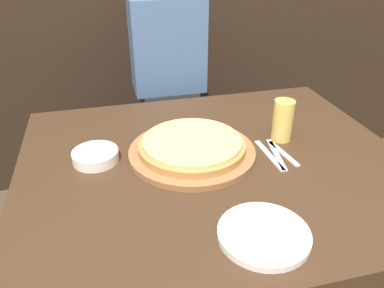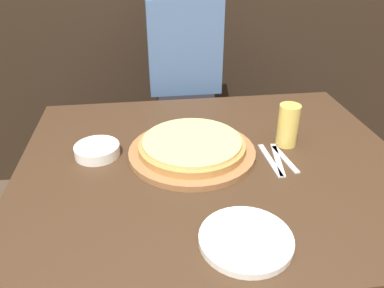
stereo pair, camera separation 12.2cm
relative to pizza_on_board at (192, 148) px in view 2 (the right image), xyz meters
name	(u,v)px [view 2 (the right image)]	position (x,y,z in m)	size (l,w,h in m)	color
dining_table	(211,244)	(0.06, -0.05, -0.38)	(1.24, 1.04, 0.72)	#3D2819
pizza_on_board	(192,148)	(0.00, 0.00, 0.00)	(0.42, 0.42, 0.06)	#99663D
beer_glass	(288,124)	(0.33, 0.03, 0.05)	(0.07, 0.07, 0.15)	#E5C65B
dinner_plate	(246,239)	(0.07, -0.41, -0.02)	(0.23, 0.23, 0.02)	white
side_bowl	(97,150)	(-0.31, 0.04, -0.01)	(0.15, 0.15, 0.04)	white
fork	(270,160)	(0.24, -0.07, -0.02)	(0.02, 0.20, 0.00)	silver
dinner_knife	(278,160)	(0.27, -0.07, -0.02)	(0.05, 0.20, 0.00)	silver
spoon	(285,159)	(0.29, -0.07, -0.02)	(0.04, 0.17, 0.00)	silver
diner_person	(184,99)	(0.05, 0.66, -0.11)	(0.33, 0.20, 1.29)	#33333D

